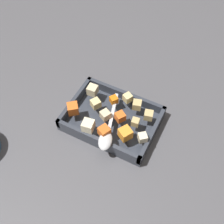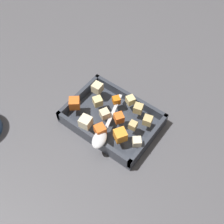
% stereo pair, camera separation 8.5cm
% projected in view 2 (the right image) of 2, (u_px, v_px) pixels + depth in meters
% --- Properties ---
extents(ground_plane, '(4.00, 4.00, 0.00)m').
position_uv_depth(ground_plane, '(110.00, 125.00, 0.89)').
color(ground_plane, '#4C4C51').
extents(baking_dish, '(0.28, 0.20, 0.05)m').
position_uv_depth(baking_dish, '(112.00, 120.00, 0.89)').
color(baking_dish, '#333842').
rests_on(baking_dish, ground_plane).
extents(carrot_chunk_near_right, '(0.04, 0.04, 0.03)m').
position_uv_depth(carrot_chunk_near_right, '(100.00, 130.00, 0.81)').
color(carrot_chunk_near_right, orange).
rests_on(carrot_chunk_near_right, baking_dish).
extents(carrot_chunk_back_center, '(0.05, 0.05, 0.03)m').
position_uv_depth(carrot_chunk_back_center, '(120.00, 135.00, 0.80)').
color(carrot_chunk_back_center, orange).
rests_on(carrot_chunk_back_center, baking_dish).
extents(carrot_chunk_center, '(0.04, 0.04, 0.03)m').
position_uv_depth(carrot_chunk_center, '(119.00, 118.00, 0.83)').
color(carrot_chunk_center, orange).
rests_on(carrot_chunk_center, baking_dish).
extents(carrot_chunk_corner_se, '(0.03, 0.03, 0.02)m').
position_uv_depth(carrot_chunk_corner_se, '(116.00, 100.00, 0.87)').
color(carrot_chunk_corner_se, orange).
rests_on(carrot_chunk_corner_se, baking_dish).
extents(carrot_chunk_rim_edge, '(0.05, 0.05, 0.03)m').
position_uv_depth(carrot_chunk_rim_edge, '(74.00, 103.00, 0.86)').
color(carrot_chunk_rim_edge, orange).
rests_on(carrot_chunk_rim_edge, baking_dish).
extents(potato_chunk_heap_side, '(0.04, 0.04, 0.03)m').
position_uv_depth(potato_chunk_heap_side, '(98.00, 101.00, 0.87)').
color(potato_chunk_heap_side, '#E0CC89').
rests_on(potato_chunk_heap_side, baking_dish).
extents(potato_chunk_near_left, '(0.03, 0.03, 0.03)m').
position_uv_depth(potato_chunk_near_left, '(148.00, 120.00, 0.83)').
color(potato_chunk_near_left, tan).
rests_on(potato_chunk_near_left, baking_dish).
extents(potato_chunk_mid_left, '(0.03, 0.03, 0.03)m').
position_uv_depth(potato_chunk_mid_left, '(138.00, 108.00, 0.85)').
color(potato_chunk_mid_left, tan).
rests_on(potato_chunk_mid_left, baking_dish).
extents(potato_chunk_corner_sw, '(0.03, 0.03, 0.03)m').
position_uv_depth(potato_chunk_corner_sw, '(97.00, 88.00, 0.90)').
color(potato_chunk_corner_sw, beige).
rests_on(potato_chunk_corner_sw, baking_dish).
extents(potato_chunk_mid_right, '(0.04, 0.04, 0.03)m').
position_uv_depth(potato_chunk_mid_right, '(86.00, 122.00, 0.82)').
color(potato_chunk_mid_right, beige).
rests_on(potato_chunk_mid_right, baking_dish).
extents(potato_chunk_heap_top, '(0.04, 0.04, 0.03)m').
position_uv_depth(potato_chunk_heap_top, '(105.00, 114.00, 0.84)').
color(potato_chunk_heap_top, beige).
rests_on(potato_chunk_heap_top, baking_dish).
extents(potato_chunk_under_handle, '(0.03, 0.03, 0.02)m').
position_uv_depth(potato_chunk_under_handle, '(130.00, 100.00, 0.87)').
color(potato_chunk_under_handle, '#E0CC89').
rests_on(potato_chunk_under_handle, baking_dish).
extents(potato_chunk_front_center, '(0.03, 0.03, 0.02)m').
position_uv_depth(potato_chunk_front_center, '(137.00, 142.00, 0.79)').
color(potato_chunk_front_center, beige).
rests_on(potato_chunk_front_center, baking_dish).
extents(potato_chunk_near_spoon, '(0.03, 0.03, 0.02)m').
position_uv_depth(potato_chunk_near_spoon, '(133.00, 125.00, 0.82)').
color(potato_chunk_near_spoon, tan).
rests_on(potato_chunk_near_spoon, baking_dish).
extents(serving_spoon, '(0.09, 0.21, 0.02)m').
position_uv_depth(serving_spoon, '(101.00, 135.00, 0.80)').
color(serving_spoon, silver).
rests_on(serving_spoon, baking_dish).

